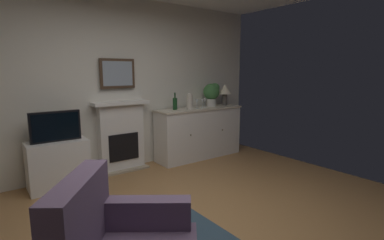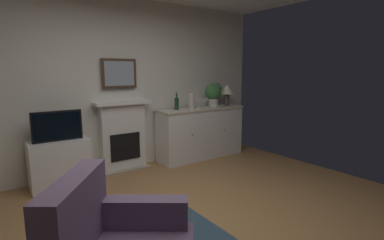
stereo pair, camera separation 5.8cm
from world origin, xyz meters
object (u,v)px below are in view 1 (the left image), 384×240
at_px(potted_plant_small, 212,92).
at_px(wine_glass_left, 197,101).
at_px(wine_glass_right, 205,101).
at_px(tv_cabinet, 58,164).
at_px(wine_bottle, 175,103).
at_px(fireplace_unit, 121,136).
at_px(framed_picture, 118,74).
at_px(sideboard_cabinet, 199,133).
at_px(wine_glass_center, 202,101).
at_px(table_lamp, 225,91).
at_px(tv_set, 56,126).
at_px(vase_decorative, 190,101).

bearing_deg(potted_plant_small, wine_glass_left, -168.35).
xyz_separation_m(wine_glass_right, tv_cabinet, (-2.53, 0.01, -0.71)).
relative_size(wine_bottle, potted_plant_small, 0.67).
height_order(fireplace_unit, tv_cabinet, fireplace_unit).
bearing_deg(wine_glass_right, wine_glass_left, -167.89).
xyz_separation_m(framed_picture, wine_glass_right, (1.55, -0.22, -0.49)).
bearing_deg(potted_plant_small, sideboard_cabinet, -172.27).
xyz_separation_m(wine_glass_left, potted_plant_small, (0.41, 0.09, 0.13)).
bearing_deg(sideboard_cabinet, wine_glass_left, -153.60).
relative_size(wine_glass_center, wine_glass_right, 1.00).
distance_m(sideboard_cabinet, potted_plant_small, 0.79).
bearing_deg(table_lamp, fireplace_unit, 175.01).
distance_m(wine_glass_right, tv_set, 2.53).
distance_m(tv_set, potted_plant_small, 2.74).
bearing_deg(wine_glass_right, tv_cabinet, 179.82).
height_order(fireplace_unit, wine_glass_center, fireplace_unit).
xyz_separation_m(wine_glass_right, tv_set, (-2.53, -0.02, -0.19)).
relative_size(sideboard_cabinet, tv_cabinet, 2.20).
relative_size(fireplace_unit, vase_decorative, 3.91).
bearing_deg(table_lamp, wine_glass_left, -176.70).
relative_size(tv_set, potted_plant_small, 1.44).
relative_size(wine_glass_left, potted_plant_small, 0.38).
distance_m(wine_glass_center, vase_decorative, 0.27).
relative_size(sideboard_cabinet, potted_plant_small, 3.84).
distance_m(table_lamp, wine_glass_right, 0.50).
xyz_separation_m(wine_bottle, wine_glass_center, (0.52, -0.10, 0.01)).
bearing_deg(wine_bottle, table_lamp, -2.18).
bearing_deg(potted_plant_small, framed_picture, 174.20).
xyz_separation_m(fireplace_unit, wine_glass_left, (1.33, -0.22, 0.48)).
height_order(sideboard_cabinet, potted_plant_small, potted_plant_small).
bearing_deg(wine_glass_left, vase_decorative, -176.57).
xyz_separation_m(fireplace_unit, wine_glass_right, (1.55, -0.17, 0.48)).
distance_m(table_lamp, wine_bottle, 1.12).
bearing_deg(framed_picture, fireplace_unit, -90.00).
bearing_deg(tv_set, wine_bottle, 1.52).
bearing_deg(fireplace_unit, framed_picture, 90.00).
relative_size(framed_picture, wine_glass_right, 3.33).
relative_size(sideboard_cabinet, tv_set, 2.67).
height_order(sideboard_cabinet, tv_set, tv_set).
xyz_separation_m(sideboard_cabinet, wine_glass_center, (0.03, -0.06, 0.57)).
bearing_deg(wine_glass_right, wine_glass_center, -149.04).
distance_m(wine_glass_center, wine_glass_right, 0.13).
relative_size(sideboard_cabinet, wine_glass_left, 10.01).
xyz_separation_m(fireplace_unit, tv_set, (-0.98, -0.19, 0.29)).
xyz_separation_m(wine_bottle, wine_glass_left, (0.41, -0.08, 0.01)).
distance_m(fireplace_unit, potted_plant_small, 1.86).
relative_size(framed_picture, sideboard_cabinet, 0.33).
height_order(table_lamp, tv_set, table_lamp).
xyz_separation_m(wine_bottle, wine_glass_right, (0.63, -0.04, 0.01)).
bearing_deg(wine_glass_right, framed_picture, 172.08).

